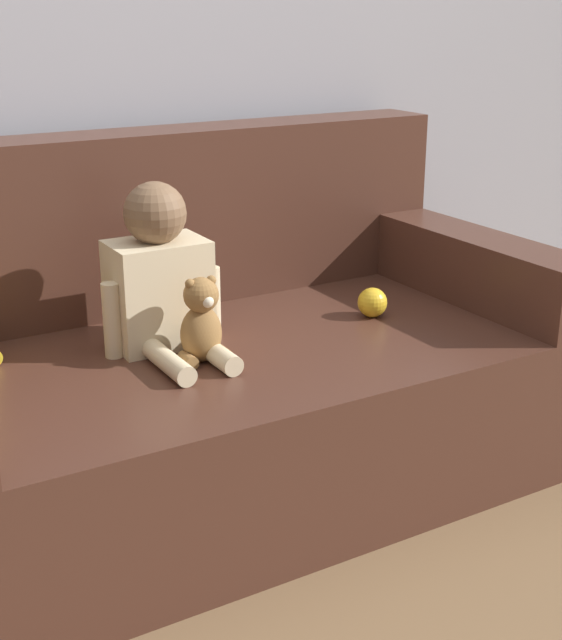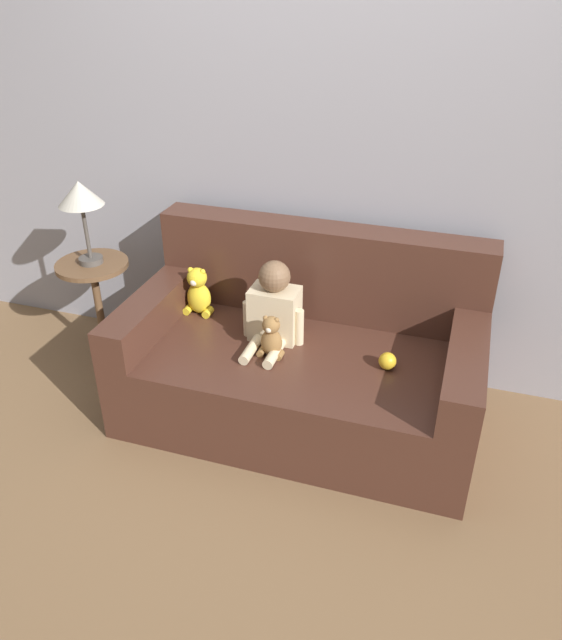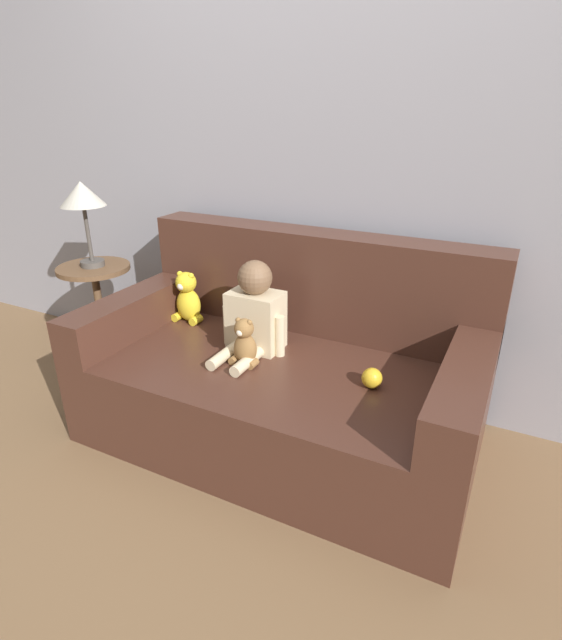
# 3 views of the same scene
# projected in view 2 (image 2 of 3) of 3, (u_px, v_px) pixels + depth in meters

# --- Properties ---
(ground_plane) EXTENTS (12.00, 12.00, 0.00)m
(ground_plane) POSITION_uv_depth(u_px,v_px,m) (299.00, 413.00, 3.04)
(ground_plane) COLOR brown
(wall_back) EXTENTS (8.00, 0.05, 2.60)m
(wall_back) POSITION_uv_depth(u_px,v_px,m) (337.00, 117.00, 2.81)
(wall_back) COLOR #93939E
(wall_back) RESTS_ON ground_plane
(couch) EXTENTS (1.61, 0.89, 0.84)m
(couch) POSITION_uv_depth(u_px,v_px,m) (304.00, 358.00, 2.95)
(couch) COLOR #47281E
(couch) RESTS_ON ground_plane
(person_baby) EXTENTS (0.29, 0.35, 0.39)m
(person_baby) POSITION_uv_depth(u_px,v_px,m) (274.00, 308.00, 2.84)
(person_baby) COLOR beige
(person_baby) RESTS_ON couch
(teddy_bear_brown) EXTENTS (0.12, 0.09, 0.20)m
(teddy_bear_brown) POSITION_uv_depth(u_px,v_px,m) (271.00, 337.00, 2.75)
(teddy_bear_brown) COLOR olive
(teddy_bear_brown) RESTS_ON couch
(plush_toy_side) EXTENTS (0.15, 0.11, 0.25)m
(plush_toy_side) POSITION_uv_depth(u_px,v_px,m) (198.00, 292.00, 3.07)
(plush_toy_side) COLOR yellow
(plush_toy_side) RESTS_ON couch
(toy_ball) EXTENTS (0.08, 0.08, 0.08)m
(toy_ball) POSITION_uv_depth(u_px,v_px,m) (387.00, 361.00, 2.69)
(toy_ball) COLOR gold
(toy_ball) RESTS_ON couch
(side_table) EXTENTS (0.37, 0.37, 1.00)m
(side_table) POSITION_uv_depth(u_px,v_px,m) (86.00, 231.00, 3.08)
(side_table) COLOR brown
(side_table) RESTS_ON ground_plane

